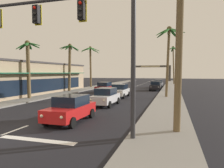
{
  "coord_description": "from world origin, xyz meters",
  "views": [
    {
      "loc": [
        8.3,
        -8.79,
        3.15
      ],
      "look_at": [
        3.32,
        8.0,
        2.2
      ],
      "focal_mm": 33.38,
      "sensor_mm": 36.0,
      "label": 1
    }
  ],
  "objects_px": {
    "sedan_third_in_queue": "(106,97)",
    "palm_left_farthest": "(90,58)",
    "traffic_signal_mast": "(66,26)",
    "town_gateway_arch": "(150,71)",
    "sedan_oncoming_far": "(105,87)",
    "palm_left_third": "(70,59)",
    "palm_right_second": "(169,46)",
    "sedan_lead_at_stop_bar": "(71,108)",
    "sedan_parked_mid_kerb": "(158,84)",
    "storefront_strip_left": "(27,78)",
    "sedan_fifth_in_queue": "(120,91)",
    "sedan_parked_nearest_kerb": "(156,86)",
    "palm_left_second": "(28,61)",
    "palm_right_farthest": "(173,57)"
  },
  "relations": [
    {
      "from": "sedan_parked_nearest_kerb",
      "to": "town_gateway_arch",
      "type": "xyz_separation_m",
      "value": [
        -5.22,
        40.12,
        2.99
      ]
    },
    {
      "from": "palm_right_second",
      "to": "palm_right_farthest",
      "type": "xyz_separation_m",
      "value": [
        0.48,
        31.61,
        0.86
      ]
    },
    {
      "from": "palm_left_third",
      "to": "palm_left_farthest",
      "type": "relative_size",
      "value": 0.91
    },
    {
      "from": "sedan_oncoming_far",
      "to": "palm_left_third",
      "type": "height_order",
      "value": "palm_left_third"
    },
    {
      "from": "palm_left_farthest",
      "to": "palm_left_second",
      "type": "bearing_deg",
      "value": -88.78
    },
    {
      "from": "sedan_parked_nearest_kerb",
      "to": "palm_left_farthest",
      "type": "bearing_deg",
      "value": 165.86
    },
    {
      "from": "sedan_oncoming_far",
      "to": "storefront_strip_left",
      "type": "distance_m",
      "value": 11.86
    },
    {
      "from": "sedan_lead_at_stop_bar",
      "to": "palm_right_second",
      "type": "bearing_deg",
      "value": 69.14
    },
    {
      "from": "traffic_signal_mast",
      "to": "palm_left_second",
      "type": "bearing_deg",
      "value": 134.68
    },
    {
      "from": "sedan_fifth_in_queue",
      "to": "palm_left_farthest",
      "type": "relative_size",
      "value": 0.51
    },
    {
      "from": "traffic_signal_mast",
      "to": "town_gateway_arch",
      "type": "relative_size",
      "value": 0.73
    },
    {
      "from": "sedan_parked_mid_kerb",
      "to": "palm_left_farthest",
      "type": "relative_size",
      "value": 0.51
    },
    {
      "from": "sedan_parked_nearest_kerb",
      "to": "palm_right_second",
      "type": "height_order",
      "value": "palm_right_second"
    },
    {
      "from": "sedan_oncoming_far",
      "to": "palm_left_farthest",
      "type": "bearing_deg",
      "value": 123.14
    },
    {
      "from": "storefront_strip_left",
      "to": "palm_right_second",
      "type": "bearing_deg",
      "value": 1.21
    },
    {
      "from": "sedan_fifth_in_queue",
      "to": "town_gateway_arch",
      "type": "relative_size",
      "value": 0.3
    },
    {
      "from": "palm_right_second",
      "to": "palm_right_farthest",
      "type": "relative_size",
      "value": 0.86
    },
    {
      "from": "sedan_lead_at_stop_bar",
      "to": "storefront_strip_left",
      "type": "distance_m",
      "value": 20.83
    },
    {
      "from": "storefront_strip_left",
      "to": "sedan_third_in_queue",
      "type": "bearing_deg",
      "value": -26.65
    },
    {
      "from": "sedan_parked_nearest_kerb",
      "to": "sedan_third_in_queue",
      "type": "bearing_deg",
      "value": -99.75
    },
    {
      "from": "sedan_fifth_in_queue",
      "to": "palm_left_farthest",
      "type": "height_order",
      "value": "palm_left_farthest"
    },
    {
      "from": "sedan_third_in_queue",
      "to": "sedan_fifth_in_queue",
      "type": "xyz_separation_m",
      "value": [
        -0.37,
        6.97,
        0.0
      ]
    },
    {
      "from": "palm_right_farthest",
      "to": "storefront_strip_left",
      "type": "relative_size",
      "value": 0.43
    },
    {
      "from": "sedan_oncoming_far",
      "to": "sedan_parked_mid_kerb",
      "type": "distance_m",
      "value": 15.28
    },
    {
      "from": "town_gateway_arch",
      "to": "palm_left_third",
      "type": "bearing_deg",
      "value": -99.93
    },
    {
      "from": "traffic_signal_mast",
      "to": "sedan_fifth_in_queue",
      "type": "xyz_separation_m",
      "value": [
        -1.51,
        16.6,
        -4.6
      ]
    },
    {
      "from": "palm_right_farthest",
      "to": "town_gateway_arch",
      "type": "relative_size",
      "value": 0.71
    },
    {
      "from": "sedan_lead_at_stop_bar",
      "to": "palm_left_second",
      "type": "bearing_deg",
      "value": 139.04
    },
    {
      "from": "palm_right_second",
      "to": "traffic_signal_mast",
      "type": "bearing_deg",
      "value": -104.33
    },
    {
      "from": "traffic_signal_mast",
      "to": "sedan_lead_at_stop_bar",
      "type": "distance_m",
      "value": 5.45
    },
    {
      "from": "palm_left_farthest",
      "to": "town_gateway_arch",
      "type": "height_order",
      "value": "palm_left_farthest"
    },
    {
      "from": "sedan_fifth_in_queue",
      "to": "palm_left_farthest",
      "type": "xyz_separation_m",
      "value": [
        -10.33,
        15.22,
        5.37
      ]
    },
    {
      "from": "sedan_lead_at_stop_bar",
      "to": "sedan_parked_mid_kerb",
      "type": "height_order",
      "value": "same"
    },
    {
      "from": "traffic_signal_mast",
      "to": "storefront_strip_left",
      "type": "xyz_separation_m",
      "value": [
        -16.09,
        17.14,
        -3.11
      ]
    },
    {
      "from": "palm_left_farthest",
      "to": "storefront_strip_left",
      "type": "relative_size",
      "value": 0.37
    },
    {
      "from": "sedan_third_in_queue",
      "to": "palm_left_farthest",
      "type": "xyz_separation_m",
      "value": [
        -10.7,
        22.18,
        5.37
      ]
    },
    {
      "from": "sedan_fifth_in_queue",
      "to": "palm_left_farthest",
      "type": "bearing_deg",
      "value": 124.17
    },
    {
      "from": "traffic_signal_mast",
      "to": "town_gateway_arch",
      "type": "height_order",
      "value": "traffic_signal_mast"
    },
    {
      "from": "sedan_fifth_in_queue",
      "to": "sedan_third_in_queue",
      "type": "bearing_deg",
      "value": -86.94
    },
    {
      "from": "sedan_parked_nearest_kerb",
      "to": "palm_right_farthest",
      "type": "bearing_deg",
      "value": 82.1
    },
    {
      "from": "palm_left_third",
      "to": "palm_right_second",
      "type": "bearing_deg",
      "value": -14.51
    },
    {
      "from": "palm_left_farthest",
      "to": "sedan_parked_nearest_kerb",
      "type": "bearing_deg",
      "value": -14.14
    },
    {
      "from": "palm_left_second",
      "to": "palm_right_farthest",
      "type": "distance_m",
      "value": 41.15
    },
    {
      "from": "sedan_oncoming_far",
      "to": "sedan_parked_nearest_kerb",
      "type": "height_order",
      "value": "same"
    },
    {
      "from": "sedan_lead_at_stop_bar",
      "to": "sedan_parked_mid_kerb",
      "type": "bearing_deg",
      "value": 84.35
    },
    {
      "from": "sedan_lead_at_stop_bar",
      "to": "palm_left_farthest",
      "type": "bearing_deg",
      "value": 110.06
    },
    {
      "from": "traffic_signal_mast",
      "to": "sedan_lead_at_stop_bar",
      "type": "xyz_separation_m",
      "value": [
        -1.19,
        2.66,
        -4.6
      ]
    },
    {
      "from": "sedan_oncoming_far",
      "to": "palm_left_third",
      "type": "bearing_deg",
      "value": -179.25
    },
    {
      "from": "town_gateway_arch",
      "to": "sedan_fifth_in_queue",
      "type": "bearing_deg",
      "value": -88.18
    },
    {
      "from": "palm_right_farthest",
      "to": "sedan_third_in_queue",
      "type": "bearing_deg",
      "value": -98.77
    }
  ]
}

